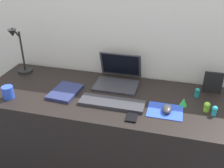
% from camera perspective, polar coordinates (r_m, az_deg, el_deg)
% --- Properties ---
extents(back_wall, '(2.99, 0.05, 1.35)m').
position_cam_1_polar(back_wall, '(2.09, 2.61, 0.71)').
color(back_wall, silver).
rests_on(back_wall, ground_plane).
extents(desk, '(1.79, 0.63, 0.74)m').
position_cam_1_polar(desk, '(1.97, 0.12, -11.89)').
color(desk, black).
rests_on(desk, ground_plane).
extents(laptop, '(0.30, 0.28, 0.21)m').
position_cam_1_polar(laptop, '(1.90, 1.32, 1.73)').
color(laptop, '#333338').
rests_on(laptop, desk).
extents(keyboard, '(0.41, 0.13, 0.02)m').
position_cam_1_polar(keyboard, '(1.66, -0.03, -4.07)').
color(keyboard, '#333338').
rests_on(keyboard, desk).
extents(mousepad, '(0.21, 0.17, 0.00)m').
position_cam_1_polar(mousepad, '(1.63, 11.35, -5.72)').
color(mousepad, blue).
rests_on(mousepad, desk).
extents(mouse, '(0.06, 0.10, 0.03)m').
position_cam_1_polar(mouse, '(1.62, 11.75, -5.27)').
color(mouse, '#333338').
rests_on(mouse, mousepad).
extents(cell_phone, '(0.07, 0.13, 0.01)m').
position_cam_1_polar(cell_phone, '(1.56, 4.38, -6.77)').
color(cell_phone, black).
rests_on(cell_phone, desk).
extents(desk_lamp, '(0.11, 0.16, 0.37)m').
position_cam_1_polar(desk_lamp, '(2.10, -19.26, 6.40)').
color(desk_lamp, black).
rests_on(desk_lamp, desk).
extents(notebook_pad, '(0.19, 0.25, 0.02)m').
position_cam_1_polar(notebook_pad, '(1.81, -10.05, -1.64)').
color(notebook_pad, navy).
rests_on(notebook_pad, desk).
extents(picture_frame, '(0.12, 0.02, 0.15)m').
position_cam_1_polar(picture_frame, '(1.88, 20.90, 0.27)').
color(picture_frame, black).
rests_on(picture_frame, desk).
extents(coffee_mug, '(0.07, 0.07, 0.08)m').
position_cam_1_polar(coffee_mug, '(1.84, -21.49, -1.68)').
color(coffee_mug, blue).
rests_on(coffee_mug, desk).
extents(toy_figurine_teal, '(0.03, 0.03, 0.06)m').
position_cam_1_polar(toy_figurine_teal, '(1.82, 17.87, -1.73)').
color(toy_figurine_teal, teal).
rests_on(toy_figurine_teal, desk).
extents(toy_figurine_cyan, '(0.03, 0.03, 0.06)m').
position_cam_1_polar(toy_figurine_cyan, '(1.66, 21.24, -5.30)').
color(toy_figurine_cyan, '#28B7CC').
rests_on(toy_figurine_cyan, desk).
extents(toy_figurine_green, '(0.05, 0.05, 0.05)m').
position_cam_1_polar(toy_figurine_green, '(1.70, 15.15, -3.73)').
color(toy_figurine_green, green).
rests_on(toy_figurine_green, desk).
extents(toy_figurine_lime, '(0.04, 0.04, 0.06)m').
position_cam_1_polar(toy_figurine_lime, '(1.68, 19.76, -4.58)').
color(toy_figurine_lime, '#8CDB33').
rests_on(toy_figurine_lime, desk).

